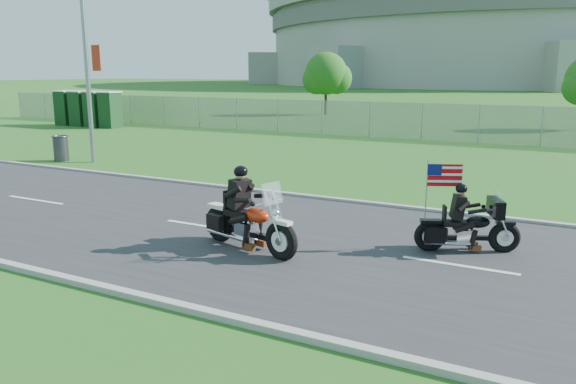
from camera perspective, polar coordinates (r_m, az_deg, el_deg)
The scene contains 15 objects.
ground at distance 12.64m, azimuth -1.12°, elevation -4.81°, with size 420.00×420.00×0.00m, color #215119.
road at distance 12.63m, azimuth -1.12°, elevation -4.72°, with size 120.00×8.00×0.04m, color #28282B.
curb_north at distance 16.17m, azimuth 5.83°, elevation -0.90°, with size 120.00×0.18×0.12m, color #9E9B93.
curb_south at distance 9.49m, azimuth -13.24°, elevation -10.72°, with size 120.00×0.18×0.12m, color #9E9B93.
fence at distance 32.55m, azimuth 8.30°, elevation 7.31°, with size 60.00×0.03×2.00m, color gray.
stadium at distance 182.80m, azimuth 20.36°, elevation 15.18°, with size 140.40×140.40×29.20m.
streetlight at distance 24.58m, azimuth -19.65°, elevation 16.05°, with size 0.90×2.46×10.00m.
porta_toilet_a at distance 39.28m, azimuth -17.61°, elevation 7.91°, with size 1.10×1.10×2.30m, color #113615.
porta_toilet_b at distance 40.28m, azimuth -19.03°, elevation 7.91°, with size 1.10×1.10×2.30m, color #113615.
porta_toilet_c at distance 41.31m, azimuth -20.38°, elevation 7.90°, with size 1.10×1.10×2.30m, color #113615.
porta_toilet_d at distance 42.36m, azimuth -21.66°, elevation 7.89°, with size 1.10×1.10×2.30m, color #113615.
tree_fence_mid at distance 48.82m, azimuth 3.96°, elevation 11.70°, with size 3.96×3.69×5.30m.
motorcycle_lead at distance 11.74m, azimuth -4.15°, elevation -3.29°, with size 2.64×1.10×1.80m.
motorcycle_follow at distance 12.16m, azimuth 17.74°, elevation -3.62°, with size 2.05×1.15×1.81m.
trash_can at distance 25.36m, azimuth -22.07°, elevation 4.10°, with size 0.60×0.60×1.03m, color #38393D.
Camera 1 is at (5.86, -10.57, 3.69)m, focal length 35.00 mm.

